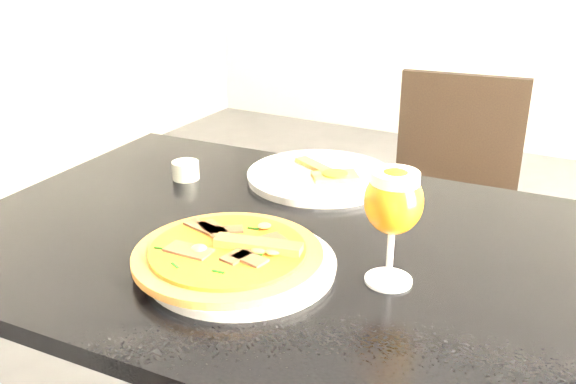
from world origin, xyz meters
The scene contains 9 objects.
dining_table centered at (-0.33, 0.00, 0.66)m, with size 1.24×0.87×0.75m.
chair_far centered at (-0.28, 0.90, 0.47)m, with size 0.44×0.44×0.85m.
plate_main centered at (-0.35, -0.13, 0.76)m, with size 0.30×0.30×0.02m, color silver.
pizza centered at (-0.37, -0.13, 0.78)m, with size 0.30×0.30×0.03m.
plate_second centered at (-0.41, 0.28, 0.76)m, with size 0.31×0.31×0.02m, color silver.
crust_scraps centered at (-0.39, 0.28, 0.77)m, with size 0.18×0.13×0.01m.
loose_crust centered at (-0.41, 0.02, 0.75)m, with size 0.10×0.02×0.01m, color #A26627.
sauce_cup centered at (-0.67, 0.15, 0.77)m, with size 0.06×0.06×0.04m.
beer_glass centered at (-0.13, -0.05, 0.88)m, with size 0.09×0.09×0.18m.
Camera 1 is at (0.15, -0.88, 1.25)m, focal length 40.00 mm.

